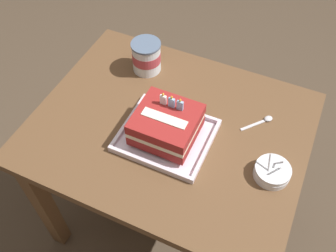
% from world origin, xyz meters
% --- Properties ---
extents(ground_plane, '(8.00, 8.00, 0.00)m').
position_xyz_m(ground_plane, '(0.00, 0.00, 0.00)').
color(ground_plane, '#4C3D2D').
extents(dining_table, '(0.96, 0.77, 0.72)m').
position_xyz_m(dining_table, '(0.00, 0.00, 0.60)').
color(dining_table, brown).
rests_on(dining_table, ground_plane).
extents(foil_tray, '(0.31, 0.27, 0.02)m').
position_xyz_m(foil_tray, '(0.01, -0.05, 0.72)').
color(foil_tray, silver).
rests_on(foil_tray, dining_table).
extents(birthday_cake, '(0.20, 0.19, 0.15)m').
position_xyz_m(birthday_cake, '(0.01, -0.05, 0.79)').
color(birthday_cake, maroon).
rests_on(birthday_cake, foil_tray).
extents(bowl_stack, '(0.12, 0.12, 0.09)m').
position_xyz_m(bowl_stack, '(0.38, -0.05, 0.74)').
color(bowl_stack, white).
rests_on(bowl_stack, dining_table).
extents(ice_cream_tub, '(0.12, 0.12, 0.13)m').
position_xyz_m(ice_cream_tub, '(-0.20, 0.23, 0.78)').
color(ice_cream_tub, white).
rests_on(ice_cream_tub, dining_table).
extents(serving_spoon_near_tray, '(0.10, 0.11, 0.01)m').
position_xyz_m(serving_spoon_near_tray, '(0.30, 0.16, 0.72)').
color(serving_spoon_near_tray, silver).
rests_on(serving_spoon_near_tray, dining_table).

